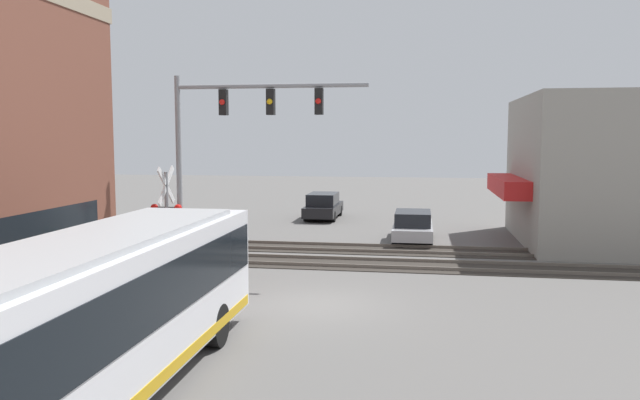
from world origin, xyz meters
name	(u,v)px	position (x,y,z in m)	size (l,w,h in m)	color
ground_plane	(316,305)	(0.00, 0.00, 0.00)	(120.00, 120.00, 0.00)	#605E5B
shop_building	(634,171)	(12.58, -12.42, 3.34)	(9.63, 11.09, 6.70)	gray
city_bus	(80,320)	(-7.74, 2.80, 1.69)	(12.04, 2.59, 3.06)	silver
traffic_signal_gantry	(233,128)	(3.94, 3.63, 5.17)	(0.42, 6.91, 7.01)	gray
crossing_signal	(167,208)	(3.82, 6.12, 2.30)	(1.41, 1.18, 3.81)	gray
rail_track_near	(342,263)	(6.00, 0.00, 0.03)	(2.60, 60.00, 0.15)	#332D28
rail_track_far	(351,249)	(9.20, 0.00, 0.03)	(2.60, 60.00, 0.15)	#332D28
parked_car_silver	(413,227)	(11.89, -2.60, 0.66)	(4.56, 1.82, 1.41)	#B7B7BC
parked_car_black	(323,207)	(19.22, 2.80, 0.72)	(4.77, 1.82, 1.54)	black
pedestrian_at_crossing	(212,250)	(3.67, 4.38, 0.83)	(0.34, 0.34, 1.64)	#2D3351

